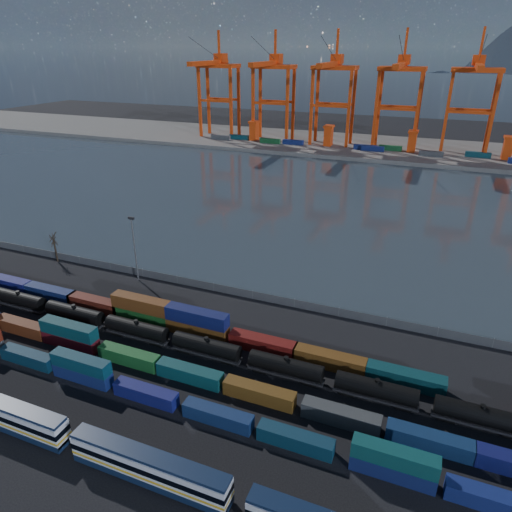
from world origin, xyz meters
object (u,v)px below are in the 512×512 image
at_px(passenger_train, 149,468).
at_px(tanker_string, 207,347).
at_px(bare_tree, 55,247).
at_px(gantry_cranes, 366,78).

relative_size(passenger_train, tanker_string, 0.55).
distance_m(passenger_train, tanker_string, 27.47).
xyz_separation_m(bare_tree, gantry_cranes, (49.12, 176.57, 33.44)).
bearing_deg(gantry_cranes, tanker_string, -87.77).
relative_size(tanker_string, gantry_cranes, 0.69).
height_order(tanker_string, gantry_cranes, gantry_cranes).
xyz_separation_m(tanker_string, gantry_cranes, (-7.73, 198.40, 35.61)).
height_order(bare_tree, gantry_cranes, gantry_cranes).
relative_size(passenger_train, gantry_cranes, 0.38).
bearing_deg(tanker_string, bare_tree, 159.00).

